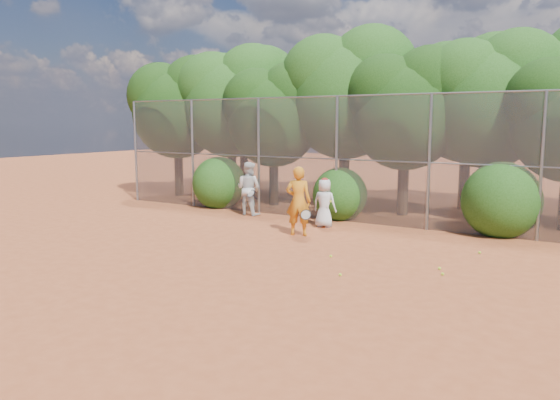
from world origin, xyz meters
The scene contains 22 objects.
ground centered at (0.00, 0.00, 0.00)m, with size 80.00×80.00×0.00m, color #A24924.
fence_back centered at (-0.12, 6.00, 2.05)m, with size 20.05×0.09×4.03m.
tree_0 centered at (-9.44, 8.04, 3.93)m, with size 4.38×3.81×6.00m.
tree_1 centered at (-6.94, 8.54, 4.16)m, with size 4.64×4.03×6.35m.
tree_2 centered at (-4.45, 7.83, 3.58)m, with size 3.99×3.47×5.47m.
tree_3 centered at (-1.94, 8.84, 4.40)m, with size 4.89×4.26×6.70m.
tree_4 centered at (0.55, 8.24, 3.76)m, with size 4.19×3.64×5.73m.
tree_5 centered at (3.06, 9.04, 4.05)m, with size 4.51×3.92×6.17m.
tree_9 centered at (-7.94, 10.84, 4.34)m, with size 4.83×4.20×6.62m.
tree_10 centered at (-2.93, 11.05, 4.63)m, with size 5.15×4.48×7.06m.
tree_11 centered at (2.06, 10.64, 4.16)m, with size 4.64×4.03×6.35m.
bush_0 centered at (-6.00, 6.30, 1.00)m, with size 2.00×2.00×2.00m, color #1B4611.
bush_1 centered at (-1.00, 6.30, 0.90)m, with size 1.80×1.80×1.80m, color #1B4611.
bush_2 centered at (4.00, 6.30, 1.10)m, with size 2.20×2.20×2.20m, color #1B4611.
player_yellow centered at (-0.88, 3.30, 0.98)m, with size 0.93×0.67×1.96m.
player_teen centered at (-0.79, 4.76, 0.75)m, with size 0.75×0.50×1.52m.
player_white centered at (-4.02, 5.40, 0.92)m, with size 0.92×0.78×1.84m.
ball_0 centered at (1.91, 0.13, 0.03)m, with size 0.07×0.07×0.07m, color #C4EC2A.
ball_1 centered at (3.55, 1.70, 0.03)m, with size 0.07×0.07×0.07m, color #C4EC2A.
ball_2 centered at (3.72, 1.28, 0.03)m, with size 0.07×0.07×0.07m, color #C4EC2A.
ball_3 centered at (1.05, 1.46, 0.03)m, with size 0.07×0.07×0.07m, color #C4EC2A.
ball_4 centered at (3.99, 3.67, 0.03)m, with size 0.07×0.07×0.07m, color #C4EC2A.
Camera 1 is at (6.56, -9.95, 3.19)m, focal length 35.00 mm.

